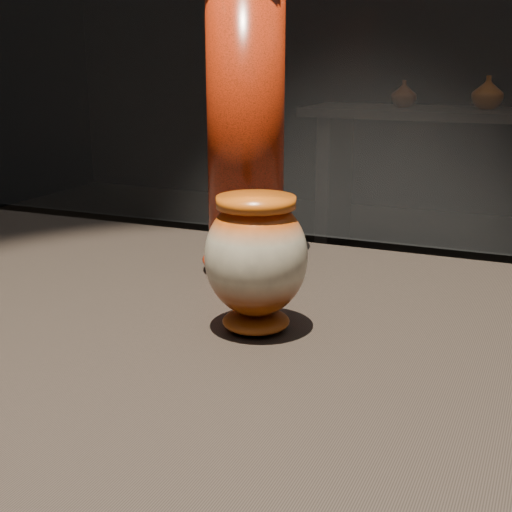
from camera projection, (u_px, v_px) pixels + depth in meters
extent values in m
cube|color=black|center=(356.00, 372.00, 0.75)|extent=(2.00, 0.80, 0.05)
ellipsoid|color=maroon|center=(256.00, 321.00, 0.79)|extent=(0.08, 0.08, 0.02)
ellipsoid|color=beige|center=(256.00, 257.00, 0.77)|extent=(0.12, 0.12, 0.13)
cylinder|color=#DF5715|center=(256.00, 202.00, 0.76)|extent=(0.09, 0.09, 0.01)
ellipsoid|color=red|center=(246.00, 259.00, 1.01)|extent=(0.13, 0.13, 0.03)
cylinder|color=red|center=(246.00, 124.00, 0.96)|extent=(0.11, 0.11, 0.35)
cube|color=black|center=(481.00, 114.00, 4.01)|extent=(2.00, 0.60, 0.05)
cube|color=black|center=(334.00, 183.00, 4.46)|extent=(0.08, 0.50, 0.85)
imported|color=brown|center=(404.00, 94.00, 4.17)|extent=(0.21, 0.21, 0.15)
imported|color=maroon|center=(488.00, 92.00, 4.02)|extent=(0.21, 0.21, 0.18)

